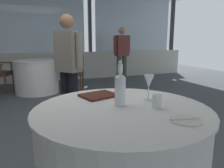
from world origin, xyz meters
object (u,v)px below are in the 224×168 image
object	(u,v)px
menu_book	(99,95)
dining_chair_0_1	(76,68)
water_bottle	(120,88)
side_plate	(186,120)
wine_glass	(149,82)
diner_person_0	(68,63)
diner_person_1	(122,52)
water_tumbler	(157,102)

from	to	relation	value
menu_book	dining_chair_0_1	bearing A→B (deg)	64.95
water_bottle	menu_book	distance (m)	0.31
side_plate	wine_glass	world-z (taller)	wine_glass
water_bottle	diner_person_0	distance (m)	1.78
dining_chair_0_1	menu_book	bearing A→B (deg)	102.32
side_plate	water_bottle	bearing A→B (deg)	118.73
side_plate	wine_glass	size ratio (longest dim) A/B	0.93
wine_glass	diner_person_0	xyz separation A→B (m)	(-0.29, 1.73, -0.02)
side_plate	dining_chair_0_1	world-z (taller)	dining_chair_0_1
dining_chair_0_1	diner_person_1	xyz separation A→B (m)	(1.46, 0.71, 0.32)
diner_person_1	diner_person_0	bearing A→B (deg)	133.81
wine_glass	side_plate	bearing A→B (deg)	-93.69
diner_person_0	diner_person_1	size ratio (longest dim) A/B	1.00
dining_chair_0_1	wine_glass	bearing A→B (deg)	108.13
side_plate	dining_chair_0_1	size ratio (longest dim) A/B	0.19
dining_chair_0_1	diner_person_0	world-z (taller)	diner_person_0
side_plate	diner_person_0	distance (m)	2.21
menu_book	water_bottle	bearing A→B (deg)	-92.94
side_plate	diner_person_0	world-z (taller)	diner_person_0
menu_book	diner_person_0	distance (m)	1.50
water_tumbler	diner_person_0	distance (m)	1.94
water_bottle	diner_person_0	size ratio (longest dim) A/B	0.20
wine_glass	diner_person_1	distance (m)	4.53
side_plate	diner_person_0	xyz separation A→B (m)	(-0.26, 2.19, 0.12)
water_tumbler	diner_person_0	xyz separation A→B (m)	(-0.24, 1.93, 0.08)
dining_chair_0_1	diner_person_1	distance (m)	1.65
side_plate	diner_person_1	xyz separation A→B (m)	(1.69, 4.68, 0.12)
side_plate	menu_book	world-z (taller)	menu_book
water_tumbler	dining_chair_0_1	xyz separation A→B (m)	(0.25, 3.71, -0.24)
menu_book	dining_chair_0_1	world-z (taller)	dining_chair_0_1
side_plate	water_bottle	world-z (taller)	water_bottle
water_bottle	menu_book	world-z (taller)	water_bottle
dining_chair_0_1	water_bottle	bearing A→B (deg)	104.08
diner_person_0	diner_person_1	xyz separation A→B (m)	(1.95, 2.49, 0.00)
dining_chair_0_1	side_plate	bearing A→B (deg)	108.08
water_bottle	diner_person_1	xyz separation A→B (m)	(1.92, 4.27, 0.00)
diner_person_0	water_tumbler	bearing A→B (deg)	62.78
menu_book	dining_chair_0_1	xyz separation A→B (m)	(0.53, 3.27, -0.20)
wine_glass	water_bottle	bearing A→B (deg)	-169.69
wine_glass	water_tumbler	bearing A→B (deg)	-104.01
side_plate	water_tumbler	distance (m)	0.27
dining_chair_0_1	diner_person_1	size ratio (longest dim) A/B	0.61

